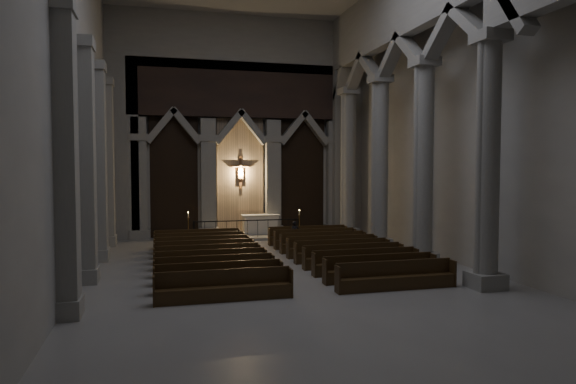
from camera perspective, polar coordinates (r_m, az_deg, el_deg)
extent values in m
plane|color=gray|center=(17.53, 1.00, -9.84)|extent=(24.00, 24.00, 0.00)
cube|color=#9F9C95|center=(28.91, -5.42, 7.16)|extent=(14.00, 0.10, 12.00)
cube|color=#9F9C95|center=(16.78, -23.07, 9.96)|extent=(0.10, 24.00, 12.00)
cube|color=#9F9C95|center=(20.24, 20.72, 8.77)|extent=(0.10, 24.00, 12.00)
cube|color=gray|center=(27.99, -16.21, 1.45)|extent=(0.80, 0.50, 6.40)
cube|color=gray|center=(28.22, -16.12, -4.54)|extent=(1.05, 0.70, 0.50)
cube|color=gray|center=(28.02, -16.27, 5.85)|extent=(1.00, 0.65, 0.35)
cube|color=gray|center=(28.11, -8.85, 1.54)|extent=(0.80, 0.50, 6.40)
cube|color=gray|center=(28.34, -8.80, -4.43)|extent=(1.05, 0.70, 0.50)
cube|color=gray|center=(28.14, -8.89, 5.92)|extent=(1.00, 0.65, 0.35)
cube|color=gray|center=(28.69, -1.68, 1.61)|extent=(0.80, 0.50, 6.40)
cube|color=gray|center=(28.92, -1.67, -4.25)|extent=(1.05, 0.70, 0.50)
cube|color=gray|center=(28.72, -1.68, 5.90)|extent=(1.00, 0.65, 0.35)
cube|color=gray|center=(29.70, 5.11, 1.64)|extent=(0.80, 0.50, 6.40)
cube|color=gray|center=(29.92, 5.08, -4.01)|extent=(1.05, 0.70, 0.50)
cube|color=gray|center=(29.73, 5.13, 5.79)|extent=(1.00, 0.65, 0.35)
cube|color=black|center=(28.34, -12.55, 2.13)|extent=(2.60, 0.15, 7.00)
cube|color=tan|center=(28.69, -5.34, 2.19)|extent=(2.60, 0.15, 7.00)
cube|color=black|center=(29.48, 1.59, 2.23)|extent=(2.60, 0.15, 7.00)
cube|color=black|center=(28.64, -5.28, 11.23)|extent=(12.00, 0.50, 3.00)
cube|color=gray|center=(28.02, -17.89, 4.09)|extent=(1.60, 0.50, 9.00)
cube|color=gray|center=(29.98, 6.57, 4.13)|extent=(1.60, 0.50, 9.00)
cube|color=gray|center=(29.10, -5.30, 16.10)|extent=(14.00, 0.50, 3.00)
plane|color=#FFBA72|center=(28.66, -5.33, 2.19)|extent=(1.50, 0.00, 1.50)
cube|color=#54331D|center=(28.57, -5.31, 2.19)|extent=(0.13, 0.08, 1.80)
cube|color=#54331D|center=(28.57, -5.31, 2.89)|extent=(1.10, 0.08, 0.13)
cube|color=tan|center=(28.51, -5.29, 2.09)|extent=(0.26, 0.10, 0.60)
sphere|color=tan|center=(28.51, -5.29, 2.89)|extent=(0.17, 0.17, 0.17)
cylinder|color=tan|center=(28.47, -5.81, 2.83)|extent=(0.45, 0.08, 0.08)
cylinder|color=tan|center=(28.55, -4.77, 2.84)|extent=(0.45, 0.08, 0.08)
cube|color=gray|center=(28.09, 6.65, -4.48)|extent=(1.00, 1.00, 0.50)
cylinder|color=gray|center=(27.86, 6.70, 3.19)|extent=(0.70, 0.70, 7.50)
cube|color=gray|center=(28.13, 6.75, 11.06)|extent=(0.95, 0.95, 0.35)
cube|color=gray|center=(24.44, 10.05, -5.63)|extent=(1.00, 1.00, 0.50)
cylinder|color=gray|center=(24.17, 10.14, 3.20)|extent=(0.70, 0.70, 7.50)
cube|color=gray|center=(24.49, 10.22, 12.24)|extent=(0.95, 0.95, 0.35)
cube|color=gray|center=(20.92, 14.65, -7.14)|extent=(1.00, 1.00, 0.50)
cylinder|color=gray|center=(20.60, 14.79, 3.19)|extent=(0.70, 0.70, 7.50)
cube|color=gray|center=(20.98, 14.93, 13.76)|extent=(0.95, 0.95, 0.35)
cube|color=gray|center=(17.61, 21.08, -9.16)|extent=(1.00, 1.00, 0.50)
cylinder|color=gray|center=(17.22, 21.32, 3.14)|extent=(0.70, 0.70, 7.50)
cube|color=gray|center=(17.67, 21.57, 15.72)|extent=(0.95, 0.95, 0.35)
cube|color=gray|center=(29.64, 5.37, 4.35)|extent=(0.55, 1.20, 9.20)
cube|color=gray|center=(26.31, -19.19, -5.13)|extent=(0.60, 1.00, 0.50)
cube|color=gray|center=(26.06, -19.33, 3.06)|extent=(0.50, 0.80, 7.50)
cube|color=gray|center=(26.36, -19.48, 11.46)|extent=(0.60, 1.00, 0.35)
cube|color=gray|center=(22.37, -20.03, -6.56)|extent=(0.60, 1.00, 0.50)
cube|color=gray|center=(22.08, -20.20, 3.08)|extent=(0.50, 0.80, 7.50)
cube|color=gray|center=(22.43, -20.38, 12.97)|extent=(0.60, 1.00, 0.35)
cube|color=gray|center=(18.46, -21.22, -8.60)|extent=(0.60, 1.00, 0.50)
cube|color=gray|center=(18.10, -21.45, 3.12)|extent=(0.50, 0.80, 7.50)
cube|color=gray|center=(18.53, -21.69, 15.11)|extent=(0.60, 1.00, 0.35)
cube|color=gray|center=(14.60, -23.09, -11.71)|extent=(0.60, 1.00, 0.50)
cube|color=gray|center=(14.14, -23.40, 3.17)|extent=(0.50, 0.80, 7.50)
cube|color=gray|center=(14.68, -23.73, 18.37)|extent=(0.60, 1.00, 0.35)
cube|color=gray|center=(27.72, -4.90, -4.94)|extent=(8.50, 2.60, 0.15)
cube|color=silver|center=(28.21, -3.07, -3.61)|extent=(1.89, 0.74, 1.00)
cube|color=silver|center=(28.15, -3.07, -2.56)|extent=(2.05, 0.82, 0.04)
cube|color=black|center=(26.61, -4.54, -3.17)|extent=(5.47, 0.05, 0.05)
cube|color=black|center=(26.34, -10.42, -4.36)|extent=(0.09, 0.09, 1.09)
cube|color=black|center=(27.27, 1.14, -4.06)|extent=(0.09, 0.09, 1.09)
cylinder|color=black|center=(26.39, -9.23, -4.40)|extent=(0.02, 0.02, 1.01)
cylinder|color=black|center=(26.44, -8.05, -4.38)|extent=(0.02, 0.02, 1.01)
cylinder|color=black|center=(26.51, -6.87, -4.35)|extent=(0.02, 0.02, 1.01)
cylinder|color=black|center=(26.59, -5.70, -4.32)|extent=(0.02, 0.02, 1.01)
cylinder|color=black|center=(26.68, -4.54, -4.29)|extent=(0.02, 0.02, 1.01)
cylinder|color=black|center=(26.78, -3.38, -4.26)|extent=(0.02, 0.02, 1.01)
cylinder|color=black|center=(26.89, -2.24, -4.23)|extent=(0.02, 0.02, 1.01)
cylinder|color=black|center=(27.01, -1.10, -4.20)|extent=(0.02, 0.02, 1.01)
cylinder|color=black|center=(27.14, 0.03, -4.16)|extent=(0.02, 0.02, 1.01)
cylinder|color=#A57D33|center=(25.82, -11.00, -5.67)|extent=(0.27, 0.27, 0.06)
cylinder|color=#A57D33|center=(25.73, -11.01, -4.24)|extent=(0.04, 0.04, 1.30)
cylinder|color=#A57D33|center=(25.66, -11.03, -2.80)|extent=(0.14, 0.14, 0.02)
cylinder|color=beige|center=(25.65, -11.03, -2.54)|extent=(0.05, 0.05, 0.23)
sphere|color=#F3B655|center=(25.63, -11.03, -2.24)|extent=(0.05, 0.05, 0.05)
cylinder|color=#A57D33|center=(26.98, 1.27, -5.25)|extent=(0.27, 0.27, 0.06)
cylinder|color=#A57D33|center=(26.90, 1.27, -3.90)|extent=(0.04, 0.04, 1.27)
cylinder|color=#A57D33|center=(26.83, 1.27, -2.55)|extent=(0.13, 0.13, 0.02)
cylinder|color=beige|center=(26.82, 1.27, -2.31)|extent=(0.05, 0.05, 0.22)
sphere|color=#F3B655|center=(26.81, 1.27, -2.02)|extent=(0.05, 0.05, 0.05)
cube|color=black|center=(24.50, -10.01, -5.70)|extent=(3.93, 0.37, 0.42)
cube|color=black|center=(24.62, -10.05, -4.62)|extent=(3.93, 0.07, 0.47)
cube|color=black|center=(24.40, -14.63, -5.29)|extent=(0.06, 0.42, 0.84)
cube|color=black|center=(24.70, -5.46, -5.10)|extent=(0.06, 0.42, 0.84)
cube|color=black|center=(25.49, 2.23, -5.32)|extent=(3.93, 0.37, 0.42)
cube|color=black|center=(25.60, 2.12, -4.28)|extent=(3.93, 0.07, 0.47)
cube|color=black|center=(24.97, -2.10, -5.00)|extent=(0.06, 0.42, 0.84)
cube|color=black|center=(26.09, 6.38, -4.67)|extent=(0.06, 0.42, 0.84)
cube|color=black|center=(23.32, -9.78, -6.14)|extent=(3.93, 0.37, 0.42)
cube|color=black|center=(23.43, -9.82, -5.00)|extent=(3.93, 0.07, 0.47)
cube|color=black|center=(23.21, -14.64, -5.71)|extent=(0.06, 0.42, 0.84)
cube|color=black|center=(23.53, -4.99, -5.51)|extent=(0.06, 0.42, 0.84)
cube|color=black|center=(24.36, 3.05, -5.71)|extent=(3.93, 0.37, 0.42)
cube|color=black|center=(24.46, 2.93, -4.62)|extent=(3.93, 0.07, 0.47)
cube|color=black|center=(23.81, -1.47, -5.40)|extent=(0.06, 0.42, 0.84)
cube|color=black|center=(24.98, 7.36, -5.02)|extent=(0.06, 0.42, 0.84)
cube|color=black|center=(22.13, -9.52, -6.63)|extent=(3.93, 0.37, 0.42)
cube|color=black|center=(22.24, -9.57, -5.43)|extent=(3.93, 0.07, 0.47)
cube|color=black|center=(22.02, -14.64, -6.18)|extent=(0.06, 0.42, 0.84)
cube|color=black|center=(22.35, -4.48, -5.96)|extent=(0.06, 0.42, 0.84)
cube|color=black|center=(23.22, 3.95, -6.14)|extent=(3.93, 0.37, 0.42)
cube|color=black|center=(23.32, 3.82, -5.00)|extent=(3.93, 0.07, 0.47)
cube|color=black|center=(22.65, -0.78, -5.83)|extent=(0.06, 0.42, 0.84)
cube|color=black|center=(23.88, 8.45, -5.40)|extent=(0.06, 0.42, 0.84)
cube|color=black|center=(20.95, -9.23, -7.17)|extent=(3.93, 0.37, 0.42)
cube|color=black|center=(21.05, -9.28, -5.90)|extent=(3.93, 0.07, 0.47)
cube|color=black|center=(20.83, -14.65, -6.70)|extent=(0.06, 0.42, 0.84)
cube|color=black|center=(21.18, -3.90, -6.45)|extent=(0.06, 0.42, 0.84)
cube|color=black|center=(22.10, 4.95, -6.61)|extent=(3.93, 0.37, 0.42)
cube|color=black|center=(22.20, 4.80, -5.41)|extent=(3.93, 0.07, 0.47)
cube|color=black|center=(21.50, -0.01, -6.30)|extent=(0.06, 0.42, 0.84)
cube|color=black|center=(22.79, 9.63, -5.82)|extent=(0.06, 0.42, 0.84)
cube|color=black|center=(19.77, -8.90, -7.78)|extent=(3.93, 0.37, 0.42)
cube|color=black|center=(19.87, -8.96, -6.43)|extent=(3.93, 0.07, 0.47)
cube|color=black|center=(19.65, -14.66, -7.29)|extent=(0.06, 0.42, 0.84)
cube|color=black|center=(20.02, -3.26, -7.01)|extent=(0.06, 0.42, 0.84)
cube|color=black|center=(20.99, 6.05, -7.13)|extent=(3.93, 0.37, 0.42)
cube|color=black|center=(21.08, 5.89, -5.87)|extent=(3.93, 0.07, 0.47)
cube|color=black|center=(20.35, 0.84, -6.83)|extent=(0.06, 0.42, 0.84)
cube|color=black|center=(21.71, 10.94, -6.27)|extent=(0.06, 0.42, 0.84)
cube|color=black|center=(18.60, -8.53, -8.47)|extent=(3.93, 0.37, 0.42)
cube|color=black|center=(18.69, -8.60, -7.03)|extent=(3.93, 0.07, 0.47)
cube|color=black|center=(18.46, -14.66, -7.95)|extent=(0.06, 0.42, 0.84)
cube|color=black|center=(18.86, -2.54, -7.63)|extent=(0.06, 0.42, 0.84)
cube|color=black|center=(19.88, 7.28, -7.71)|extent=(3.93, 0.37, 0.42)
cube|color=black|center=(19.97, 7.10, -6.37)|extent=(3.93, 0.07, 0.47)
cube|color=black|center=(19.21, 1.80, -7.43)|extent=(0.06, 0.42, 0.84)
cube|color=black|center=(20.65, 12.39, -6.76)|extent=(0.06, 0.42, 0.84)
cube|color=black|center=(17.43, -8.11, -9.24)|extent=(3.93, 0.37, 0.42)
cube|color=black|center=(17.51, -8.19, -7.70)|extent=(3.93, 0.07, 0.47)
cube|color=black|center=(17.28, -14.67, -8.70)|extent=(0.06, 0.42, 0.84)
cube|color=black|center=(17.70, -1.73, -8.33)|extent=(0.06, 0.42, 0.84)
cube|color=black|center=(18.79, 8.66, -8.35)|extent=(3.93, 0.37, 0.42)
cube|color=black|center=(18.87, 8.46, -6.93)|extent=(3.93, 0.07, 0.47)
cube|color=black|center=(18.08, 2.88, -8.09)|extent=(0.06, 0.42, 0.84)
cube|color=black|center=(19.60, 13.99, -7.31)|extent=(0.06, 0.42, 0.84)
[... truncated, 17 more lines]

